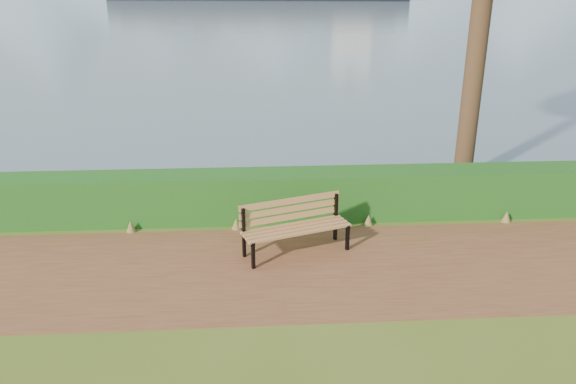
{
  "coord_description": "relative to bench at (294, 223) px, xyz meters",
  "views": [
    {
      "loc": [
        -0.72,
        -8.35,
        4.72
      ],
      "look_at": [
        -0.11,
        1.2,
        1.1
      ],
      "focal_mm": 35.0,
      "sensor_mm": 36.0,
      "label": 1
    }
  ],
  "objects": [
    {
      "name": "ground",
      "position": [
        0.01,
        -0.99,
        -0.57
      ],
      "size": [
        140.0,
        140.0,
        0.0
      ],
      "primitive_type": "plane",
      "color": "#415518",
      "rests_on": "ground"
    },
    {
      "name": "path",
      "position": [
        0.01,
        -0.69,
        -0.57
      ],
      "size": [
        40.0,
        3.4,
        0.01
      ],
      "primitive_type": "cube",
      "color": "brown",
      "rests_on": "ground"
    },
    {
      "name": "hedge",
      "position": [
        0.01,
        1.61,
        -0.07
      ],
      "size": [
        32.0,
        0.85,
        1.0
      ],
      "primitive_type": "cube",
      "color": "#134112",
      "rests_on": "ground"
    },
    {
      "name": "bench",
      "position": [
        0.0,
        0.0,
        0.0
      ],
      "size": [
        2.06,
        1.2,
        1.0
      ],
      "rotation": [
        0.0,
        0.0,
        0.34
      ],
      "color": "black",
      "rests_on": "ground"
    }
  ]
}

